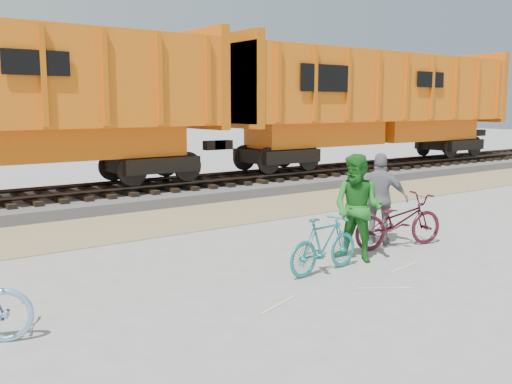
% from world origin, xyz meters
% --- Properties ---
extents(ground, '(120.00, 120.00, 0.00)m').
position_xyz_m(ground, '(0.00, 0.00, 0.00)').
color(ground, '#9E9E99').
rests_on(ground, ground).
extents(gravel_strip, '(120.00, 3.00, 0.02)m').
position_xyz_m(gravel_strip, '(0.00, 5.50, 0.01)').
color(gravel_strip, '#9D8861').
rests_on(gravel_strip, ground).
extents(ballast_bed, '(120.00, 4.00, 0.30)m').
position_xyz_m(ballast_bed, '(0.00, 9.00, 0.15)').
color(ballast_bed, slate).
rests_on(ballast_bed, ground).
extents(track, '(120.00, 2.60, 0.24)m').
position_xyz_m(track, '(0.00, 9.00, 0.47)').
color(track, black).
rests_on(track, ballast_bed).
extents(hopper_car_right, '(14.00, 3.13, 4.65)m').
position_xyz_m(hopper_car_right, '(11.68, 9.00, 3.01)').
color(hopper_car_right, black).
rests_on(hopper_car_right, track).
extents(bicycle_teal, '(1.65, 0.59, 0.97)m').
position_xyz_m(bicycle_teal, '(0.62, 0.01, 0.49)').
color(bicycle_teal, '#207978').
rests_on(bicycle_teal, ground).
extents(bicycle_maroon, '(2.15, 1.13, 1.08)m').
position_xyz_m(bicycle_maroon, '(3.03, 0.43, 0.54)').
color(bicycle_maroon, '#45121F').
rests_on(bicycle_maroon, ground).
extents(person_man, '(1.02, 1.15, 1.96)m').
position_xyz_m(person_man, '(1.62, 0.21, 0.98)').
color(person_man, '#1D6C1F').
rests_on(person_man, ground).
extents(person_woman, '(1.01, 1.16, 1.88)m').
position_xyz_m(person_woman, '(2.93, 0.83, 0.94)').
color(person_woman, slate).
rests_on(person_woman, ground).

